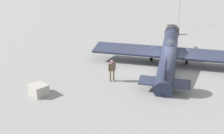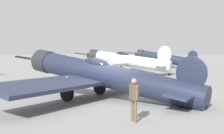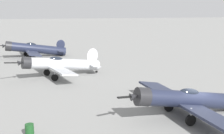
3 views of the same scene
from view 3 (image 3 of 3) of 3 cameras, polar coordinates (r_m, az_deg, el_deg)
ground_plane at (r=24.20m, az=16.69°, el=-9.01°), size 400.00×400.00×0.00m
airplane_foreground at (r=23.47m, az=15.73°, el=-6.27°), size 13.42×12.18×2.92m
airplane_mid_apron at (r=35.57m, az=-10.19°, el=0.54°), size 10.21×11.12×3.30m
airplane_far_line at (r=50.77m, az=-14.97°, el=3.45°), size 11.59×11.66×3.01m
fuel_drum at (r=20.29m, az=-15.81°, el=-11.78°), size 0.61×0.61×0.84m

